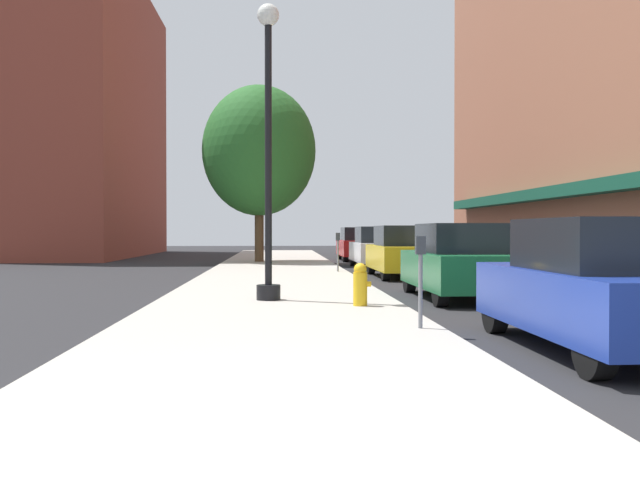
{
  "coord_description": "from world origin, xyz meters",
  "views": [
    {
      "loc": [
        0.03,
        -4.37,
        1.51
      ],
      "look_at": [
        1.36,
        17.55,
        1.2
      ],
      "focal_mm": 38.8,
      "sensor_mm": 36.0,
      "label": 1
    }
  ],
  "objects_px": {
    "parking_meter_far": "(420,270)",
    "car_blue": "(598,287)",
    "parking_meter_near": "(338,247)",
    "lamppost": "(268,146)",
    "car_white": "(377,248)",
    "car_red": "(358,244)",
    "tree_near": "(259,151)",
    "car_yellow": "(402,252)",
    "fire_hydrant": "(360,284)",
    "car_green": "(459,262)"
  },
  "relations": [
    {
      "from": "lamppost",
      "to": "parking_meter_far",
      "type": "xyz_separation_m",
      "value": [
        2.21,
        -4.14,
        -2.25
      ]
    },
    {
      "from": "parking_meter_near",
      "to": "car_yellow",
      "type": "relative_size",
      "value": 0.3
    },
    {
      "from": "car_blue",
      "to": "lamppost",
      "type": "bearing_deg",
      "value": 128.61
    },
    {
      "from": "tree_near",
      "to": "car_yellow",
      "type": "height_order",
      "value": "tree_near"
    },
    {
      "from": "lamppost",
      "to": "car_yellow",
      "type": "bearing_deg",
      "value": 62.76
    },
    {
      "from": "parking_meter_far",
      "to": "parking_meter_near",
      "type": "bearing_deg",
      "value": 90.0
    },
    {
      "from": "fire_hydrant",
      "to": "parking_meter_near",
      "type": "height_order",
      "value": "parking_meter_near"
    },
    {
      "from": "parking_meter_far",
      "to": "car_blue",
      "type": "relative_size",
      "value": 0.3
    },
    {
      "from": "car_green",
      "to": "tree_near",
      "type": "bearing_deg",
      "value": 106.19
    },
    {
      "from": "fire_hydrant",
      "to": "parking_meter_far",
      "type": "relative_size",
      "value": 0.6
    },
    {
      "from": "fire_hydrant",
      "to": "car_red",
      "type": "bearing_deg",
      "value": 83.5
    },
    {
      "from": "tree_near",
      "to": "car_red",
      "type": "relative_size",
      "value": 1.82
    },
    {
      "from": "fire_hydrant",
      "to": "car_green",
      "type": "bearing_deg",
      "value": 43.35
    },
    {
      "from": "parking_meter_near",
      "to": "car_red",
      "type": "distance_m",
      "value": 11.12
    },
    {
      "from": "parking_meter_far",
      "to": "car_blue",
      "type": "height_order",
      "value": "car_blue"
    },
    {
      "from": "car_yellow",
      "to": "lamppost",
      "type": "bearing_deg",
      "value": -115.0
    },
    {
      "from": "lamppost",
      "to": "car_white",
      "type": "height_order",
      "value": "lamppost"
    },
    {
      "from": "car_white",
      "to": "car_red",
      "type": "distance_m",
      "value": 6.6
    },
    {
      "from": "car_yellow",
      "to": "car_white",
      "type": "height_order",
      "value": "same"
    },
    {
      "from": "parking_meter_near",
      "to": "car_green",
      "type": "xyz_separation_m",
      "value": [
        1.95,
        -8.28,
        -0.14
      ]
    },
    {
      "from": "lamppost",
      "to": "car_blue",
      "type": "xyz_separation_m",
      "value": [
        4.16,
        -5.5,
        -2.39
      ]
    },
    {
      "from": "car_green",
      "to": "lamppost",
      "type": "bearing_deg",
      "value": -165.41
    },
    {
      "from": "car_green",
      "to": "car_white",
      "type": "bearing_deg",
      "value": 89.35
    },
    {
      "from": "car_blue",
      "to": "car_green",
      "type": "xyz_separation_m",
      "value": [
        0.0,
        6.63,
        0.0
      ]
    },
    {
      "from": "car_red",
      "to": "lamppost",
      "type": "bearing_deg",
      "value": -99.37
    },
    {
      "from": "parking_meter_far",
      "to": "car_yellow",
      "type": "relative_size",
      "value": 0.3
    },
    {
      "from": "car_yellow",
      "to": "car_red",
      "type": "bearing_deg",
      "value": 92.24
    },
    {
      "from": "tree_near",
      "to": "car_green",
      "type": "xyz_separation_m",
      "value": [
        4.81,
        -15.88,
        -4.24
      ]
    },
    {
      "from": "car_green",
      "to": "car_yellow",
      "type": "bearing_deg",
      "value": 89.35
    },
    {
      "from": "lamppost",
      "to": "car_red",
      "type": "xyz_separation_m",
      "value": [
        4.16,
        20.37,
        -2.39
      ]
    },
    {
      "from": "parking_meter_far",
      "to": "car_blue",
      "type": "bearing_deg",
      "value": -34.79
    },
    {
      "from": "car_red",
      "to": "parking_meter_near",
      "type": "bearing_deg",
      "value": -97.92
    },
    {
      "from": "tree_near",
      "to": "car_blue",
      "type": "xyz_separation_m",
      "value": [
        4.81,
        -22.52,
        -4.24
      ]
    },
    {
      "from": "parking_meter_far",
      "to": "car_red",
      "type": "bearing_deg",
      "value": 85.45
    },
    {
      "from": "parking_meter_near",
      "to": "car_red",
      "type": "relative_size",
      "value": 0.3
    },
    {
      "from": "car_blue",
      "to": "tree_near",
      "type": "bearing_deg",
      "value": 103.54
    },
    {
      "from": "car_yellow",
      "to": "parking_meter_near",
      "type": "bearing_deg",
      "value": 147.87
    },
    {
      "from": "car_green",
      "to": "car_yellow",
      "type": "xyz_separation_m",
      "value": [
        0.0,
        6.95,
        0.0
      ]
    },
    {
      "from": "parking_meter_near",
      "to": "parking_meter_far",
      "type": "xyz_separation_m",
      "value": [
        0.0,
        -13.56,
        0.0
      ]
    },
    {
      "from": "car_green",
      "to": "car_red",
      "type": "xyz_separation_m",
      "value": [
        0.0,
        19.23,
        0.0
      ]
    },
    {
      "from": "fire_hydrant",
      "to": "parking_meter_far",
      "type": "distance_m",
      "value": 3.03
    },
    {
      "from": "car_blue",
      "to": "car_red",
      "type": "height_order",
      "value": "same"
    },
    {
      "from": "lamppost",
      "to": "car_blue",
      "type": "relative_size",
      "value": 1.37
    },
    {
      "from": "fire_hydrant",
      "to": "tree_near",
      "type": "height_order",
      "value": "tree_near"
    },
    {
      "from": "car_blue",
      "to": "fire_hydrant",
      "type": "bearing_deg",
      "value": 121.12
    },
    {
      "from": "lamppost",
      "to": "car_yellow",
      "type": "height_order",
      "value": "lamppost"
    },
    {
      "from": "lamppost",
      "to": "fire_hydrant",
      "type": "relative_size",
      "value": 7.47
    },
    {
      "from": "lamppost",
      "to": "tree_near",
      "type": "xyz_separation_m",
      "value": [
        -0.65,
        17.02,
        1.84
      ]
    },
    {
      "from": "car_white",
      "to": "car_red",
      "type": "xyz_separation_m",
      "value": [
        0.0,
        6.6,
        0.0
      ]
    },
    {
      "from": "parking_meter_near",
      "to": "parking_meter_far",
      "type": "relative_size",
      "value": 1.0
    }
  ]
}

